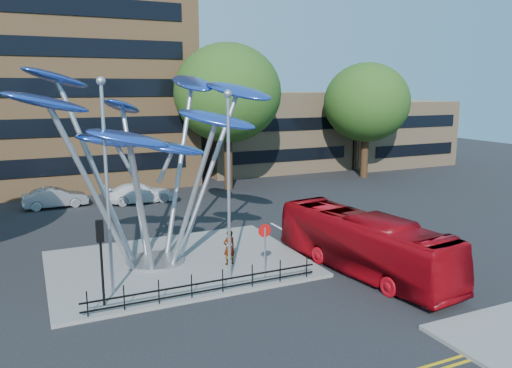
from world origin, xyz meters
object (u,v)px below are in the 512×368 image
tree_far (367,103)px  parked_car_right (140,193)px  street_lamp_left (106,169)px  pedestrian (229,247)px  no_entry_sign_island (265,241)px  street_lamp_right (229,169)px  leaf_sculpture (148,124)px  parked_car_mid (55,198)px  red_bus (363,243)px  tree_right (228,93)px  traffic_light_island (101,245)px

tree_far → parked_car_right: size_ratio=2.17×
street_lamp_left → pedestrian: bearing=11.9°
no_entry_sign_island → street_lamp_right: bearing=162.1°
leaf_sculpture → parked_car_mid: (-3.64, 14.53, -6.15)m
street_lamp_left → pedestrian: street_lamp_left is taller
red_bus → pedestrian: red_bus is taller
red_bus → parked_car_right: (-6.43, 18.84, -0.68)m
street_lamp_left → red_bus: size_ratio=0.87×
tree_far → leaf_sculpture: (-24.07, -15.32, -0.23)m
street_lamp_left → street_lamp_right: size_ratio=1.06×
tree_right → red_bus: size_ratio=1.20×
red_bus → pedestrian: (-5.44, 3.21, -0.41)m
leaf_sculpture → pedestrian: leaf_sculpture is taller
tree_right → tree_far: bearing=0.0°
tree_far → no_entry_sign_island: size_ratio=4.41×
street_lamp_left → parked_car_right: (4.67, 16.83, -4.63)m
leaf_sculpture → red_bus: bearing=-30.9°
leaf_sculpture → traffic_light_island: (-2.93, -4.18, -4.26)m
tree_right → traffic_light_island: bearing=-123.7°
red_bus → parked_car_right: 19.92m
tree_far → pedestrian: tree_far is taller
street_lamp_right → no_entry_sign_island: size_ratio=3.39×
street_lamp_right → parked_car_right: size_ratio=1.67×
parked_car_right → leaf_sculpture: bearing=172.0°
tree_far → leaf_sculpture: size_ratio=0.85×
tree_right → parked_car_right: tree_right is taller
tree_right → traffic_light_island: tree_right is taller
street_lamp_left → street_lamp_right: street_lamp_left is taller
street_lamp_right → no_entry_sign_island: 3.64m
traffic_light_island → parked_car_right: size_ratio=0.69×
street_lamp_left → street_lamp_right: bearing=-5.7°
traffic_light_island → parked_car_right: bearing=73.8°
pedestrian → no_entry_sign_island: bearing=102.3°
street_lamp_left → parked_car_mid: size_ratio=2.00×
tree_far → parked_car_mid: size_ratio=2.46×
pedestrian → parked_car_right: 15.67m
leaf_sculpture → street_lamp_right: (2.57, -3.68, -1.78)m
leaf_sculpture → no_entry_sign_island: leaf_sculpture is taller
street_lamp_right → parked_car_right: (-0.33, 17.33, -4.37)m
parked_car_mid → leaf_sculpture: bearing=-168.5°
street_lamp_right → parked_car_mid: size_ratio=1.89×
street_lamp_right → no_entry_sign_island: street_lamp_right is taller
red_bus → parked_car_right: bearing=101.7°
pedestrian → street_lamp_right: bearing=59.9°
traffic_light_island → no_entry_sign_island: bearing=0.1°
no_entry_sign_island → parked_car_mid: 20.25m
tree_far → no_entry_sign_island: 28.42m
tree_far → pedestrian: (-20.84, -17.31, -6.11)m
tree_far → leaf_sculpture: 28.53m
tree_right → no_entry_sign_island: bearing=-107.1°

